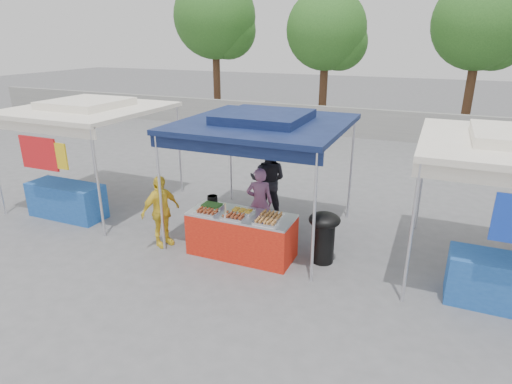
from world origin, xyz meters
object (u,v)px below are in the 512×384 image
at_px(cooking_pot, 212,199).
at_px(customer_person, 161,211).
at_px(vendor_table, 242,234).
at_px(helper_man, 268,180).
at_px(vendor_woman, 259,202).
at_px(wok_burner, 324,233).

height_order(cooking_pot, customer_person, customer_person).
bearing_deg(vendor_table, cooking_pot, 156.28).
height_order(vendor_table, customer_person, customer_person).
relative_size(cooking_pot, customer_person, 0.14).
relative_size(vendor_table, helper_man, 1.13).
relative_size(helper_man, customer_person, 1.21).
distance_m(vendor_woman, helper_man, 1.05).
distance_m(vendor_table, cooking_pot, 1.00).
bearing_deg(vendor_woman, cooking_pot, 16.13).
bearing_deg(helper_man, customer_person, 49.19).
bearing_deg(helper_man, vendor_woman, 93.93).
distance_m(helper_man, customer_person, 2.60).
distance_m(vendor_table, wok_burner, 1.55).
distance_m(wok_burner, vendor_woman, 1.62).
xyz_separation_m(wok_burner, helper_man, (-1.73, 1.58, 0.30)).
relative_size(wok_burner, customer_person, 0.67).
bearing_deg(vendor_table, helper_man, 96.90).
relative_size(vendor_table, wok_burner, 2.04).
height_order(vendor_table, cooking_pot, cooking_pot).
relative_size(vendor_woman, helper_man, 0.84).
distance_m(vendor_table, helper_man, 2.00).
bearing_deg(vendor_woman, vendor_table, 71.24).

